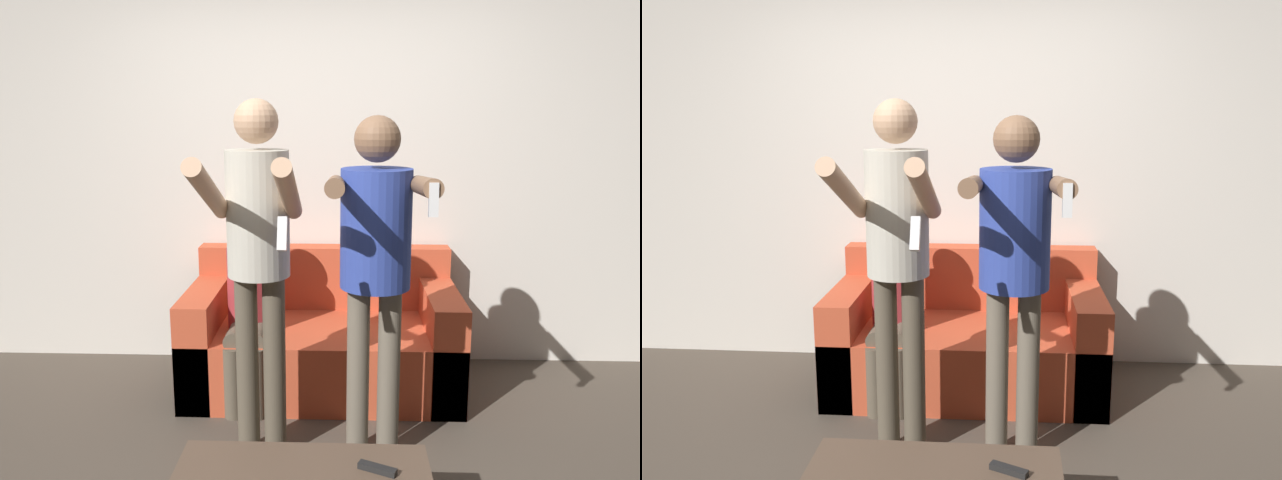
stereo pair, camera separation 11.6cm
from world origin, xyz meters
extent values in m
cube|color=silver|center=(0.00, 1.71, 1.35)|extent=(6.40, 0.06, 2.70)
cube|color=#C64C2D|center=(0.09, 1.20, 0.20)|extent=(1.64, 0.87, 0.41)
cube|color=#C64C2D|center=(0.09, 1.56, 0.62)|extent=(1.64, 0.16, 0.41)
cube|color=#C64C2D|center=(-0.63, 1.20, 0.32)|extent=(0.20, 0.87, 0.64)
cube|color=#C64C2D|center=(0.81, 1.20, 0.32)|extent=(0.20, 0.87, 0.64)
cylinder|color=brown|center=(-0.25, 0.42, 0.46)|extent=(0.11, 0.11, 0.93)
cylinder|color=brown|center=(-0.12, 0.42, 0.46)|extent=(0.11, 0.11, 0.93)
cylinder|color=beige|center=(-0.19, 0.42, 1.22)|extent=(0.30, 0.30, 0.59)
sphere|color=tan|center=(-0.19, 0.42, 1.65)|extent=(0.21, 0.21, 0.21)
cylinder|color=tan|center=(-0.35, 0.13, 1.37)|extent=(0.08, 0.60, 0.32)
cylinder|color=tan|center=(-0.02, 0.13, 1.37)|extent=(0.08, 0.60, 0.32)
cube|color=white|center=(-0.02, -0.15, 1.24)|extent=(0.04, 0.08, 0.13)
cylinder|color=#6B6051|center=(0.29, 0.42, 0.44)|extent=(0.11, 0.11, 0.88)
cylinder|color=#6B6051|center=(0.44, 0.42, 0.44)|extent=(0.11, 0.11, 0.88)
cylinder|color=#2D429E|center=(0.37, 0.42, 1.16)|extent=(0.33, 0.33, 0.56)
sphere|color=brown|center=(0.37, 0.42, 1.57)|extent=(0.21, 0.21, 0.21)
cylinder|color=brown|center=(0.18, 0.16, 1.39)|extent=(0.08, 0.53, 0.12)
cylinder|color=brown|center=(0.55, 0.16, 1.39)|extent=(0.08, 0.53, 0.12)
cube|color=white|center=(0.55, -0.10, 1.37)|extent=(0.04, 0.04, 0.13)
cylinder|color=brown|center=(-0.39, 0.79, 0.20)|extent=(0.11, 0.11, 0.41)
cylinder|color=brown|center=(-0.27, 0.79, 0.20)|extent=(0.11, 0.11, 0.41)
cylinder|color=brown|center=(-0.39, 0.95, 0.44)|extent=(0.11, 0.32, 0.11)
cylinder|color=brown|center=(-0.27, 0.95, 0.44)|extent=(0.11, 0.32, 0.11)
cylinder|color=#9E2D33|center=(-0.33, 1.11, 0.66)|extent=(0.28, 0.28, 0.50)
sphere|color=beige|center=(-0.33, 1.11, 1.03)|extent=(0.21, 0.21, 0.21)
cube|color=brown|center=(0.06, -0.35, 0.34)|extent=(0.98, 0.48, 0.04)
cube|color=black|center=(0.35, -0.31, 0.37)|extent=(0.15, 0.10, 0.02)
camera|label=1|loc=(0.21, -2.45, 1.69)|focal=35.00mm
camera|label=2|loc=(0.33, -2.44, 1.69)|focal=35.00mm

